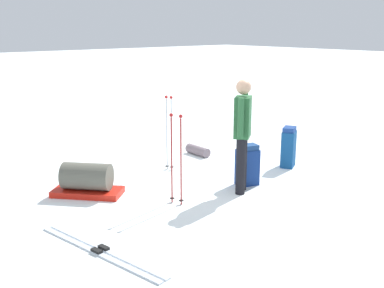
% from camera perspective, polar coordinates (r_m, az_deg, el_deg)
% --- Properties ---
extents(ground_plane, '(80.00, 80.00, 0.00)m').
position_cam_1_polar(ground_plane, '(7.30, -0.00, -5.33)').
color(ground_plane, white).
extents(skier_standing, '(0.38, 0.48, 1.70)m').
position_cam_1_polar(skier_standing, '(6.91, 6.16, 1.70)').
color(skier_standing, black).
rests_on(skier_standing, ground_plane).
extents(ski_pair_near, '(1.98, 0.50, 0.05)m').
position_cam_1_polar(ski_pair_near, '(5.43, -11.12, -12.67)').
color(ski_pair_near, silver).
rests_on(ski_pair_near, ground_plane).
extents(backpack_large_dark, '(0.31, 0.38, 0.65)m').
position_cam_1_polar(backpack_large_dark, '(7.39, 6.76, -2.60)').
color(backpack_large_dark, navy).
rests_on(backpack_large_dark, ground_plane).
extents(backpack_bright, '(0.34, 0.38, 0.72)m').
position_cam_1_polar(backpack_bright, '(8.44, 11.69, -0.41)').
color(backpack_bright, navy).
rests_on(backpack_bright, ground_plane).
extents(ski_poles_planted_near, '(0.17, 0.10, 1.30)m').
position_cam_1_polar(ski_poles_planted_near, '(8.00, -2.82, 1.79)').
color(ski_poles_planted_near, '#AAB5BC').
rests_on(ski_poles_planted_near, ground_plane).
extents(ski_poles_planted_far, '(0.22, 0.12, 1.29)m').
position_cam_1_polar(ski_poles_planted_far, '(6.45, -1.93, -1.31)').
color(ski_poles_planted_far, maroon).
rests_on(ski_poles_planted_far, ground_plane).
extents(gear_sled, '(1.06, 1.01, 0.49)m').
position_cam_1_polar(gear_sled, '(7.09, -12.68, -4.36)').
color(gear_sled, red).
rests_on(gear_sled, ground_plane).
extents(sleeping_mat_rolled, '(0.55, 0.19, 0.18)m').
position_cam_1_polar(sleeping_mat_rolled, '(9.08, 0.71, -0.80)').
color(sleeping_mat_rolled, slate).
rests_on(sleeping_mat_rolled, ground_plane).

